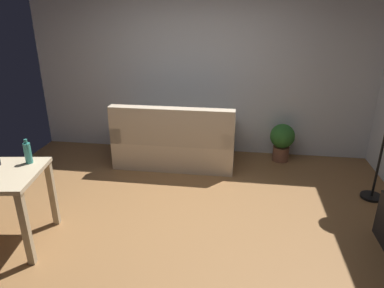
# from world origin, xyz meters

# --- Properties ---
(ground_plane) EXTENTS (5.20, 4.40, 0.02)m
(ground_plane) POSITION_xyz_m (0.00, 0.00, -0.01)
(ground_plane) COLOR olive
(wall_rear) EXTENTS (5.20, 0.10, 2.70)m
(wall_rear) POSITION_xyz_m (0.00, 2.20, 1.35)
(wall_rear) COLOR silver
(wall_rear) RESTS_ON ground_plane
(couch) EXTENTS (1.70, 0.84, 0.92)m
(couch) POSITION_xyz_m (-0.30, 1.59, 0.31)
(couch) COLOR beige
(couch) RESTS_ON ground_plane
(potted_plant) EXTENTS (0.36, 0.36, 0.57)m
(potted_plant) POSITION_xyz_m (1.25, 1.90, 0.33)
(potted_plant) COLOR brown
(potted_plant) RESTS_ON ground_plane
(bottle_tall) EXTENTS (0.07, 0.07, 0.24)m
(bottle_tall) POSITION_xyz_m (-1.38, -0.24, 0.87)
(bottle_tall) COLOR teal
(bottle_tall) RESTS_ON desk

